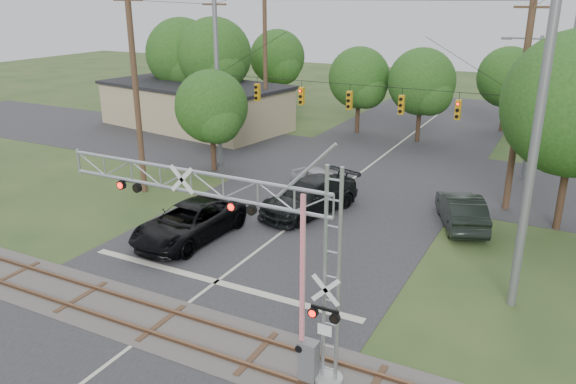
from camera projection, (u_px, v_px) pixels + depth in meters
The scene contains 14 objects.
ground at pixel (123, 353), 18.67m from camera, with size 160.00×160.00×0.00m, color #2B441F.
road_main at pixel (269, 242), 27.04m from camera, with size 14.00×90.00×0.02m, color #262628.
road_cross at pixel (368, 167), 38.77m from camera, with size 90.00×12.00×0.02m, color #262628.
railroad_track at pixel (162, 323), 20.33m from camera, with size 90.00×3.20×0.17m.
crossing_gantry at pixel (241, 238), 16.98m from camera, with size 10.08×0.89×6.99m.
traffic_signal_span at pixel (364, 95), 33.13m from camera, with size 19.34×0.36×11.50m.
pickup_black at pixel (189, 222), 27.14m from camera, with size 2.94×6.38×1.77m, color black.
car_dark at pixel (309, 196), 30.50m from camera, with size 2.59×6.38×1.85m, color black.
sedan_silver at pixel (321, 181), 33.49m from camera, with size 1.78×4.41×1.50m, color #9B9BA2.
suv_dark at pixel (461, 210), 28.72m from camera, with size 1.83×5.25×1.73m, color black.
commercial_building at pixel (195, 105), 50.18m from camera, with size 17.90×11.14×3.91m.
streetlight at pixel (530, 101), 34.88m from camera, with size 2.40×0.25×8.99m.
utility_poles at pixel (409, 80), 34.27m from camera, with size 25.29×26.35×14.35m.
treeline at pixel (387, 73), 43.67m from camera, with size 51.98×28.90×9.91m.
Camera 1 is at (12.17, -11.52, 11.27)m, focal length 35.00 mm.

